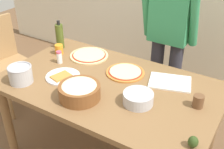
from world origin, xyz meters
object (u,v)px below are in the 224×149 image
(salt_shaker, at_px, (59,57))
(avocado, at_px, (193,142))
(pizza_raw_on_board, at_px, (89,55))
(pizza_cooked_on_tray, at_px, (125,72))
(olive_oil_bottle, at_px, (60,36))
(person_cook, at_px, (169,31))
(dining_table, at_px, (108,94))
(cup_small_brown, at_px, (198,101))
(plate_with_slice, at_px, (63,76))
(mixing_bowl_steel, at_px, (138,98))
(steel_pot, at_px, (21,74))
(cutting_board_white, at_px, (170,82))
(chair_wooden_left, at_px, (6,59))
(cup_orange, at_px, (59,49))
(popcorn_bowl, at_px, (79,90))

(salt_shaker, relative_size, avocado, 1.51)
(pizza_raw_on_board, bearing_deg, pizza_cooked_on_tray, -12.06)
(pizza_raw_on_board, relative_size, olive_oil_bottle, 1.29)
(person_cook, distance_m, salt_shaker, 0.97)
(dining_table, relative_size, cup_small_brown, 18.82)
(pizza_raw_on_board, bearing_deg, cup_small_brown, -11.91)
(pizza_raw_on_board, distance_m, salt_shaker, 0.27)
(plate_with_slice, relative_size, mixing_bowl_steel, 1.30)
(steel_pot, bearing_deg, cutting_board_white, 31.09)
(dining_table, xyz_separation_m, pizza_cooked_on_tray, (0.03, 0.19, 0.10))
(dining_table, xyz_separation_m, avocado, (0.72, -0.30, 0.13))
(person_cook, bearing_deg, chair_wooden_left, -156.93)
(chair_wooden_left, bearing_deg, avocado, -11.84)
(person_cook, height_order, pizza_raw_on_board, person_cook)
(plate_with_slice, bearing_deg, olive_oil_bottle, 132.15)
(person_cook, bearing_deg, plate_with_slice, -119.45)
(pizza_raw_on_board, height_order, mixing_bowl_steel, mixing_bowl_steel)
(cutting_board_white, bearing_deg, pizza_raw_on_board, 177.25)
(cup_orange, height_order, avocado, cup_orange)
(mixing_bowl_steel, bearing_deg, popcorn_bowl, -157.42)
(pizza_raw_on_board, relative_size, plate_with_slice, 1.27)
(popcorn_bowl, bearing_deg, salt_shaker, 145.10)
(pizza_cooked_on_tray, distance_m, olive_oil_bottle, 0.75)
(chair_wooden_left, xyz_separation_m, olive_oil_bottle, (0.62, 0.16, 0.33))
(person_cook, xyz_separation_m, steel_pot, (-0.70, -1.07, -0.11))
(olive_oil_bottle, bearing_deg, mixing_bowl_steel, -21.53)
(person_cook, xyz_separation_m, plate_with_slice, (-0.49, -0.87, -0.17))
(cup_orange, bearing_deg, salt_shaker, -47.85)
(pizza_cooked_on_tray, bearing_deg, pizza_raw_on_board, 167.94)
(dining_table, distance_m, salt_shaker, 0.53)
(pizza_raw_on_board, height_order, salt_shaker, salt_shaker)
(popcorn_bowl, relative_size, cup_small_brown, 3.29)
(pizza_cooked_on_tray, xyz_separation_m, avocado, (0.69, -0.49, 0.03))
(popcorn_bowl, height_order, steel_pot, steel_pot)
(olive_oil_bottle, relative_size, cup_orange, 3.01)
(pizza_cooked_on_tray, relative_size, mixing_bowl_steel, 1.49)
(popcorn_bowl, relative_size, salt_shaker, 2.64)
(pizza_cooked_on_tray, relative_size, steel_pot, 1.72)
(olive_oil_bottle, bearing_deg, popcorn_bowl, -40.57)
(pizza_raw_on_board, xyz_separation_m, cup_orange, (-0.25, -0.10, 0.03))
(cup_orange, distance_m, cup_small_brown, 1.27)
(cup_orange, relative_size, cup_small_brown, 1.00)
(mixing_bowl_steel, bearing_deg, cutting_board_white, 76.38)
(person_cook, bearing_deg, avocado, -61.50)
(person_cook, distance_m, pizza_cooked_on_tray, 0.60)
(pizza_cooked_on_tray, distance_m, cutting_board_white, 0.35)
(popcorn_bowl, bearing_deg, pizza_cooked_on_tray, 77.54)
(popcorn_bowl, bearing_deg, cup_small_brown, 24.49)
(dining_table, distance_m, person_cook, 0.82)
(plate_with_slice, height_order, olive_oil_bottle, olive_oil_bottle)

